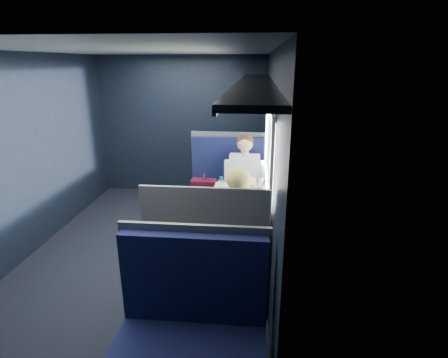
# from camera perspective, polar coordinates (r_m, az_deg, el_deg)

# --- Properties ---
(ground) EXTENTS (2.80, 4.20, 0.01)m
(ground) POSITION_cam_1_polar(r_m,az_deg,el_deg) (4.44, -11.87, -11.39)
(ground) COLOR black
(room_shell) EXTENTS (3.00, 4.40, 2.40)m
(room_shell) POSITION_cam_1_polar(r_m,az_deg,el_deg) (3.92, -12.97, 7.71)
(room_shell) COLOR black
(room_shell) RESTS_ON ground
(table) EXTENTS (0.62, 1.00, 0.74)m
(table) POSITION_cam_1_polar(r_m,az_deg,el_deg) (3.97, 1.91, -3.98)
(table) COLOR #54565E
(table) RESTS_ON ground
(seat_bay_near) EXTENTS (1.04, 0.62, 1.26)m
(seat_bay_near) POSITION_cam_1_polar(r_m,az_deg,el_deg) (4.88, 0.24, -2.63)
(seat_bay_near) COLOR #0D1039
(seat_bay_near) RESTS_ON ground
(seat_bay_far) EXTENTS (1.04, 0.62, 1.26)m
(seat_bay_far) POSITION_cam_1_polar(r_m,az_deg,el_deg) (3.32, -2.36, -13.64)
(seat_bay_far) COLOR #0D1039
(seat_bay_far) RESTS_ON ground
(seat_row_front) EXTENTS (1.04, 0.51, 1.16)m
(seat_row_front) POSITION_cam_1_polar(r_m,az_deg,el_deg) (5.75, 1.21, 0.59)
(seat_row_front) COLOR #0D1039
(seat_row_front) RESTS_ON ground
(seat_row_back) EXTENTS (1.04, 0.51, 1.16)m
(seat_row_back) POSITION_cam_1_polar(r_m,az_deg,el_deg) (2.61, -5.35, -24.51)
(seat_row_back) COLOR #0D1039
(seat_row_back) RESTS_ON ground
(man) EXTENTS (0.53, 0.56, 1.32)m
(man) POSITION_cam_1_polar(r_m,az_deg,el_deg) (4.60, 3.31, -0.05)
(man) COLOR black
(man) RESTS_ON ground
(woman) EXTENTS (0.53, 0.56, 1.32)m
(woman) POSITION_cam_1_polar(r_m,az_deg,el_deg) (3.30, 2.31, -7.69)
(woman) COLOR black
(woman) RESTS_ON ground
(papers) EXTENTS (0.60, 0.80, 0.01)m
(papers) POSITION_cam_1_polar(r_m,az_deg,el_deg) (3.98, 2.72, -2.72)
(papers) COLOR white
(papers) RESTS_ON table
(laptop) EXTENTS (0.31, 0.36, 0.23)m
(laptop) POSITION_cam_1_polar(r_m,az_deg,el_deg) (4.03, 6.95, -1.62)
(laptop) COLOR silver
(laptop) RESTS_ON table
(bottle_small) EXTENTS (0.06, 0.06, 0.19)m
(bottle_small) POSITION_cam_1_polar(r_m,az_deg,el_deg) (4.11, 6.00, -0.84)
(bottle_small) COLOR silver
(bottle_small) RESTS_ON table
(cup) EXTENTS (0.06, 0.06, 0.08)m
(cup) POSITION_cam_1_polar(r_m,az_deg,el_deg) (4.33, 6.22, -0.46)
(cup) COLOR white
(cup) RESTS_ON table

